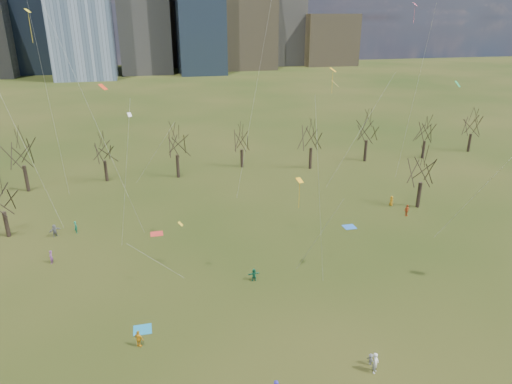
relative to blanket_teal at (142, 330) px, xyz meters
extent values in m
plane|color=black|center=(13.76, 1.24, -0.01)|extent=(500.00, 500.00, 0.00)
cube|color=#384C66|center=(-46.24, 221.24, 32.48)|extent=(25.00, 25.00, 65.00)
cube|color=slate|center=(83.76, 231.24, 28.98)|extent=(22.00, 22.00, 58.00)
cube|color=#726347|center=(18.76, 241.24, 23.98)|extent=(30.00, 30.00, 48.00)
cube|color=#726347|center=(108.76, 226.24, 13.98)|extent=(30.00, 28.00, 28.00)
cylinder|color=black|center=(-17.24, 40.24, 2.12)|extent=(0.55, 0.55, 4.28)
cylinder|color=black|center=(-5.24, 42.24, 1.79)|extent=(0.52, 0.52, 3.60)
cylinder|color=black|center=(6.76, 41.24, 2.01)|extent=(0.54, 0.54, 4.05)
cylinder|color=black|center=(18.76, 44.24, 1.67)|extent=(0.51, 0.51, 3.38)
cylinder|color=black|center=(30.76, 40.24, 1.97)|extent=(0.54, 0.54, 3.96)
cylinder|color=black|center=(42.76, 42.24, 2.05)|extent=(0.54, 0.54, 4.14)
cylinder|color=black|center=(54.76, 41.24, 1.74)|extent=(0.52, 0.52, 3.51)
cylinder|color=black|center=(66.76, 43.24, 1.85)|extent=(0.53, 0.53, 3.74)
cylinder|color=black|center=(-16.24, 23.24, 1.67)|extent=(0.51, 0.51, 3.38)
cylinder|color=black|center=(39.76, 19.24, 1.90)|extent=(0.53, 0.53, 3.83)
cube|color=teal|center=(0.00, 0.00, 0.00)|extent=(1.60, 1.50, 0.03)
cube|color=blue|center=(27.10, 15.30, 0.00)|extent=(1.60, 1.50, 0.03)
cube|color=red|center=(2.08, 19.39, 0.00)|extent=(1.60, 1.50, 0.03)
imported|color=white|center=(17.66, -9.74, 0.88)|extent=(0.75, 0.78, 1.80)
imported|color=slate|center=(17.72, -8.91, 0.50)|extent=(0.67, 0.77, 1.03)
imported|color=orange|center=(-0.27, -2.24, 0.78)|extent=(0.98, 0.88, 1.60)
imported|color=#18704A|center=(11.62, 5.53, 0.69)|extent=(1.33, 0.52, 1.41)
imported|color=#87478F|center=(-9.79, 14.61, 0.79)|extent=(0.47, 0.64, 1.60)
imported|color=#C5481C|center=(36.43, 16.77, 0.82)|extent=(1.04, 0.63, 1.66)
imported|color=slate|center=(-10.48, 21.82, 0.79)|extent=(1.50, 1.26, 1.62)
imported|color=orange|center=(36.27, 20.69, 0.74)|extent=(0.56, 0.79, 1.51)
imported|color=#1B7A54|center=(-7.98, 22.25, 0.80)|extent=(0.57, 0.69, 1.62)
plane|color=#FFAD15|center=(15.96, 4.47, 11.27)|extent=(0.94, 0.88, 0.35)
cylinder|color=silver|center=(17.04, 1.70, 6.33)|extent=(2.17, 5.56, 9.90)
cylinder|color=#FFAD15|center=(15.96, 4.47, 9.69)|extent=(0.04, 0.04, 2.70)
plane|color=orange|center=(17.82, 1.68, 20.83)|extent=(0.83, 0.95, 0.52)
cylinder|color=silver|center=(15.88, -1.04, 11.11)|extent=(3.90, 5.46, 19.45)
cylinder|color=silver|center=(-2.73, 12.78, 15.28)|extent=(6.69, 8.99, 27.80)
cylinder|color=silver|center=(15.98, 21.01, 19.33)|extent=(4.04, 9.50, 35.90)
plane|color=green|center=(34.34, 7.44, 19.50)|extent=(0.98, 0.94, 0.60)
cylinder|color=silver|center=(36.47, 2.53, 10.44)|extent=(4.28, 9.83, 18.13)
cylinder|color=silver|center=(-9.93, 28.87, 15.42)|extent=(0.27, 9.08, 28.08)
plane|color=#FAA815|center=(28.42, 26.86, 19.14)|extent=(1.32, 1.34, 0.56)
cylinder|color=silver|center=(31.86, 24.31, 10.26)|extent=(6.90, 5.12, 17.76)
cylinder|color=#FAA815|center=(28.42, 26.86, 17.33)|extent=(0.04, 0.04, 3.00)
plane|color=gold|center=(4.32, 5.56, 7.43)|extent=(0.63, 0.69, 0.38)
cylinder|color=silver|center=(1.82, 4.05, 4.41)|extent=(5.01, 3.04, 6.05)
plane|color=#ED3D1A|center=(-2.00, 14.30, 19.49)|extent=(1.10, 1.15, 0.54)
cylinder|color=silver|center=(-0.63, 10.64, 10.44)|extent=(2.76, 7.35, 18.11)
plane|color=#FF5D77|center=(41.47, 28.71, 27.85)|extent=(0.92, 0.90, 0.46)
cylinder|color=silver|center=(40.61, 24.88, 14.62)|extent=(1.73, 7.67, 26.47)
cylinder|color=#FF5D77|center=(41.47, 28.71, 26.43)|extent=(0.04, 0.04, 2.40)
plane|color=white|center=(-0.30, 35.93, 12.37)|extent=(0.97, 0.82, 0.59)
cylinder|color=silver|center=(2.77, 32.32, 6.88)|extent=(6.16, 7.24, 10.99)
plane|color=yellow|center=(-9.19, 21.06, 26.76)|extent=(0.79, 0.85, 0.39)
cylinder|color=silver|center=(-11.92, 19.49, 14.07)|extent=(5.48, 3.16, 25.38)
cylinder|color=yellow|center=(-9.19, 21.06, 25.03)|extent=(0.04, 0.04, 3.06)
camera|label=1|loc=(1.74, -35.07, 26.08)|focal=32.00mm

